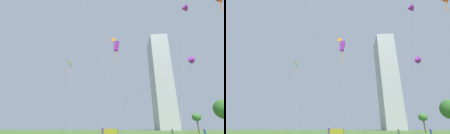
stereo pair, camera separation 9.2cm
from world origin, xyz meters
TOP-DOWN VIEW (x-y plane):
  - person_standing_0 at (-5.96, 17.16)m, footprint 0.42×0.42m
  - person_standing_1 at (13.76, 9.82)m, footprint 0.36×0.36m
  - person_standing_2 at (8.19, 9.93)m, footprint 0.34×0.34m
  - kite_flying_0 at (-1.85, 8.91)m, footprint 10.05×1.14m
  - kite_flying_1 at (20.94, 27.00)m, footprint 6.44×3.92m
  - kite_flying_2 at (-4.46, 30.22)m, footprint 3.91×1.62m
  - kite_flying_5 at (-16.06, 17.91)m, footprint 5.27×6.72m
  - kite_flying_6 at (11.35, 2.49)m, footprint 5.35×3.08m
  - park_tree_0 at (24.31, 38.98)m, footprint 3.09×3.09m
  - park_tree_1 at (24.55, 21.71)m, footprint 4.79×4.79m
  - distant_highrise_0 at (29.48, 112.80)m, footprint 15.35×24.40m
  - event_banner at (-2.37, 2.03)m, footprint 2.34×2.54m

SIDE VIEW (x-z plane):
  - event_banner at x=-2.37m, z-range 0.04..1.64m
  - person_standing_2 at x=8.19m, z-range 0.12..1.67m
  - person_standing_1 at x=13.76m, z-range 0.13..1.74m
  - person_standing_0 at x=-5.96m, z-range 0.15..2.02m
  - park_tree_0 at x=24.31m, z-range 1.88..8.52m
  - park_tree_1 at x=24.55m, z-range 1.82..10.38m
  - kite_flying_5 at x=-16.06m, z-range 8.74..28.46m
  - kite_flying_0 at x=-1.85m, z-range 8.76..28.81m
  - kite_flying_1 at x=20.94m, z-range 10.53..34.22m
  - kite_flying_6 at x=11.35m, z-range 10.89..34.19m
  - kite_flying_2 at x=-4.46m, z-range 16.12..50.30m
  - distant_highrise_0 at x=29.48m, z-range 0.00..80.59m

